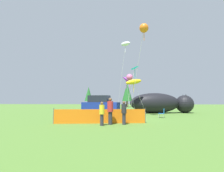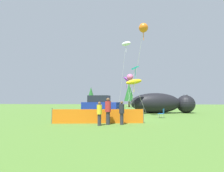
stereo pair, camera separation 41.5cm
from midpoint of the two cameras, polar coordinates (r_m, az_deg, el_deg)
The scene contains 16 objects.
ground_plane at distance 16.82m, azimuth 4.14°, elevation -10.55°, with size 120.00×120.00×0.00m, color #4C752D.
parked_car at distance 19.20m, azimuth -3.20°, elevation -6.54°, with size 4.17×2.35×2.25m.
folding_chair at distance 18.02m, azimuth 16.71°, elevation -8.34°, with size 0.70×0.70×0.91m.
inflatable_cat at distance 24.68m, azimuth 16.39°, elevation -5.61°, with size 8.99×4.00×2.70m.
safety_fence at distance 13.28m, azimuth -3.63°, elevation -9.84°, with size 6.81×1.05×1.16m.
spectator_in_red_shirt at distance 12.56m, azimuth 4.15°, elevation -8.39°, with size 0.36×0.36×1.66m.
spectator_in_green_shirt at distance 12.09m, azimuth -3.15°, elevation -8.64°, with size 0.35×0.35×1.62m.
spectator_in_yellow_shirt at distance 12.55m, azimuth -0.36°, elevation -7.82°, with size 0.41×0.41×1.90m.
kite_pink_octopus at distance 23.27m, azimuth 6.41°, elevation 2.83°, with size 1.13×0.87×5.21m.
kite_white_ghost at distance 26.44m, azimuth 5.07°, elevation 13.51°, with size 2.16×1.83×10.47m.
kite_teal_diamond at distance 22.88m, azimuth 8.08°, elevation 5.70°, with size 1.77×1.91×6.27m.
kite_purple_delta at distance 23.91m, azimuth 5.34°, elevation 2.26°, with size 1.54×0.94×5.30m.
kite_yellow_hero at distance 21.93m, azimuth 7.71°, elevation 1.35°, with size 2.68×1.41×4.53m.
kite_orange_flower at distance 19.14m, azimuth 10.85°, elevation 18.06°, with size 1.97×2.71×9.60m.
horizon_tree_east at distance 57.84m, azimuth -6.69°, elevation -2.65°, with size 2.57×2.57×6.13m.
horizon_tree_west at distance 45.33m, azimuth 5.87°, elevation -1.96°, with size 2.64×2.64×6.30m.
Camera 2 is at (0.75, -16.70, 1.72)m, focal length 28.00 mm.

